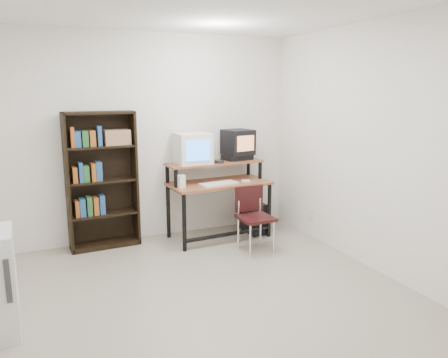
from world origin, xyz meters
name	(u,v)px	position (x,y,z in m)	size (l,w,h in m)	color
floor	(198,303)	(0.00, 0.00, -0.01)	(4.00, 4.00, 0.01)	#A69F8A
ceiling	(195,0)	(0.00, 0.00, 2.60)	(4.00, 4.00, 0.01)	white
back_wall	(143,138)	(0.00, 2.00, 1.30)	(4.00, 0.01, 2.60)	white
front_wall	(351,229)	(0.00, -2.00, 1.30)	(4.00, 0.01, 2.60)	white
right_wall	(380,149)	(2.00, 0.00, 1.30)	(0.01, 4.00, 2.60)	white
computer_desk	(218,185)	(0.87, 1.62, 0.70)	(1.31, 0.71, 0.98)	brown
crt_monitor	(192,149)	(0.57, 1.74, 1.17)	(0.42, 0.43, 0.40)	silver
vcr	(237,158)	(1.21, 1.77, 1.01)	(0.36, 0.26, 0.08)	black
crt_tv	(238,142)	(1.23, 1.79, 1.22)	(0.41, 0.40, 0.33)	black
cd_spindle	(219,162)	(0.89, 1.63, 0.99)	(0.12, 0.12, 0.05)	#26262B
keyboard	(219,184)	(0.82, 1.48, 0.74)	(0.47, 0.21, 0.04)	silver
mousepad	(246,183)	(1.20, 1.49, 0.72)	(0.22, 0.18, 0.01)	black
mouse	(246,181)	(1.20, 1.49, 0.74)	(0.10, 0.06, 0.03)	white
desk_speaker	(181,182)	(0.33, 1.49, 0.80)	(0.08, 0.07, 0.17)	silver
pc_tower	(253,217)	(1.38, 1.63, 0.21)	(0.20, 0.45, 0.42)	black
school_chair	(253,212)	(1.07, 1.01, 0.47)	(0.39, 0.39, 0.77)	black
bookshelf	(101,178)	(-0.56, 1.85, 0.85)	(0.84, 0.32, 1.65)	black
wall_outlet	(311,214)	(1.99, 1.15, 0.30)	(0.02, 0.08, 0.12)	beige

